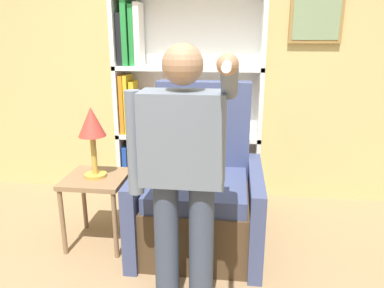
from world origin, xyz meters
The scene contains 6 objects.
wall_back centered at (0.01, 2.03, 1.40)m, with size 8.00×0.11×2.80m.
bookcase centered at (-0.17, 1.87, 0.97)m, with size 1.41×0.28×1.98m.
armchair centered at (0.19, 1.03, 0.39)m, with size 0.96×0.92×1.27m.
person_standing centered at (0.17, 0.28, 0.92)m, with size 0.62×0.78×1.59m.
side_table centered at (-0.61, 0.92, 0.48)m, with size 0.47×0.47×0.57m.
table_lamp centered at (-0.61, 0.92, 0.96)m, with size 0.21×0.21×0.55m.
Camera 1 is at (0.46, -1.68, 1.64)m, focal length 35.00 mm.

